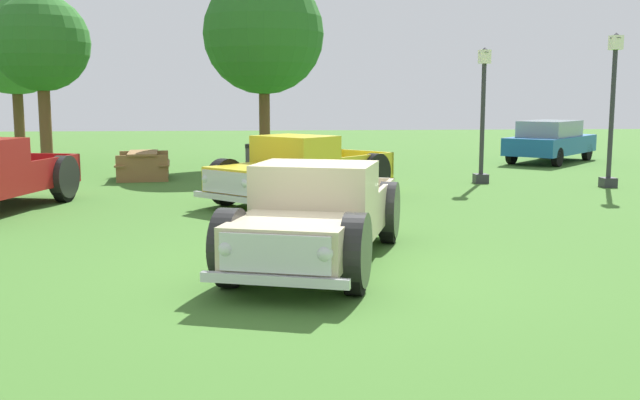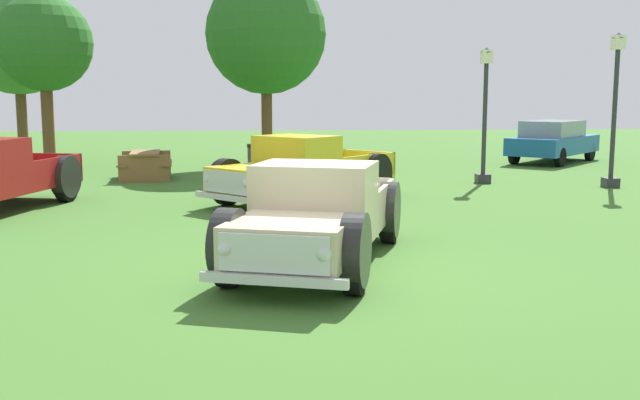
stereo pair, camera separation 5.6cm
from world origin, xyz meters
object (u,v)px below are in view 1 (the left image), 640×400
(lamp_post_far, at_px, (612,107))
(trash_can, at_px, (255,160))
(oak_tree_east, at_px, (264,34))
(pickup_truck_foreground, at_px, (315,218))
(oak_tree_center, at_px, (14,38))
(pickup_truck_behind_right, at_px, (294,171))
(sedan_distant_a, at_px, (550,140))
(oak_tree_west, at_px, (41,44))
(lamp_post_near, at_px, (483,113))
(picnic_table, at_px, (143,162))

(lamp_post_far, distance_m, trash_can, 9.93)
(lamp_post_far, xyz_separation_m, oak_tree_east, (-8.88, 6.30, 2.30))
(lamp_post_far, xyz_separation_m, trash_can, (-9.20, 3.37, -1.59))
(pickup_truck_foreground, height_order, oak_tree_center, oak_tree_center)
(pickup_truck_behind_right, bearing_deg, oak_tree_center, 131.12)
(sedan_distant_a, bearing_deg, pickup_truck_behind_right, -136.71)
(pickup_truck_foreground, xyz_separation_m, lamp_post_far, (8.33, 8.26, 1.38))
(pickup_truck_behind_right, distance_m, oak_tree_west, 10.39)
(pickup_truck_foreground, bearing_deg, sedan_distant_a, 57.83)
(oak_tree_east, distance_m, oak_tree_west, 6.88)
(pickup_truck_foreground, bearing_deg, pickup_truck_behind_right, 89.93)
(sedan_distant_a, bearing_deg, lamp_post_far, -100.46)
(lamp_post_far, bearing_deg, sedan_distant_a, 79.54)
(lamp_post_near, relative_size, picnic_table, 1.87)
(lamp_post_far, bearing_deg, oak_tree_west, 163.14)
(lamp_post_far, bearing_deg, pickup_truck_foreground, -135.23)
(pickup_truck_foreground, distance_m, oak_tree_east, 15.03)
(trash_can, bearing_deg, pickup_truck_behind_right, -80.70)
(pickup_truck_foreground, height_order, oak_tree_west, oak_tree_west)
(picnic_table, height_order, oak_tree_east, oak_tree_east)
(pickup_truck_foreground, relative_size, oak_tree_east, 0.79)
(picnic_table, height_order, oak_tree_west, oak_tree_west)
(pickup_truck_behind_right, bearing_deg, pickup_truck_foreground, -90.07)
(pickup_truck_foreground, bearing_deg, oak_tree_east, 92.19)
(oak_tree_center, bearing_deg, sedan_distant_a, -4.58)
(oak_tree_west, distance_m, oak_tree_center, 4.35)
(pickup_truck_behind_right, xyz_separation_m, lamp_post_far, (8.32, 2.01, 1.36))
(sedan_distant_a, xyz_separation_m, picnic_table, (-13.69, -4.14, -0.29))
(pickup_truck_behind_right, relative_size, sedan_distant_a, 1.04)
(trash_can, relative_size, oak_tree_center, 0.15)
(trash_can, bearing_deg, oak_tree_center, 148.14)
(lamp_post_far, height_order, picnic_table, lamp_post_far)
(sedan_distant_a, bearing_deg, oak_tree_east, -175.83)
(sedan_distant_a, xyz_separation_m, oak_tree_center, (-18.85, 1.51, 3.56))
(pickup_truck_behind_right, bearing_deg, oak_tree_east, 93.87)
(pickup_truck_foreground, bearing_deg, lamp_post_far, 44.77)
(pickup_truck_behind_right, height_order, trash_can, pickup_truck_behind_right)
(trash_can, bearing_deg, oak_tree_east, 83.81)
(pickup_truck_foreground, relative_size, oak_tree_center, 0.80)
(pickup_truck_behind_right, bearing_deg, sedan_distant_a, 43.29)
(sedan_distant_a, height_order, oak_tree_east, oak_tree_east)
(lamp_post_far, bearing_deg, trash_can, 159.90)
(picnic_table, height_order, oak_tree_center, oak_tree_center)
(picnic_table, xyz_separation_m, oak_tree_east, (3.50, 3.40, 3.88))
(lamp_post_near, distance_m, oak_tree_east, 8.16)
(trash_can, xyz_separation_m, oak_tree_center, (-8.35, 5.19, 3.86))
(oak_tree_center, bearing_deg, oak_tree_west, -62.62)
(lamp_post_far, relative_size, oak_tree_west, 0.74)
(sedan_distant_a, xyz_separation_m, lamp_post_far, (-1.30, -7.05, 1.29))
(sedan_distant_a, relative_size, lamp_post_far, 1.14)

